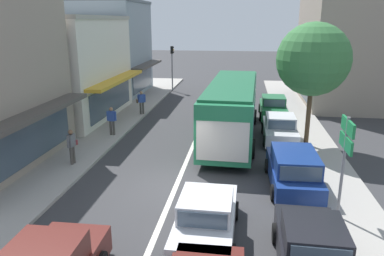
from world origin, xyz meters
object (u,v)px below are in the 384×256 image
object	(u,v)px
pedestrian_with_handbag_near	(72,144)
pedestrian_browsing_midblock	(112,119)
city_bus	(232,106)
pedestrian_far_walker	(141,101)
sedan_behind_bus_near	(206,218)
directional_road_sign	(346,144)
parked_wagon_kerb_second	(293,170)
traffic_light_downstreet	(172,61)
street_tree_right	(313,60)
parked_sedan_kerb_rear	(273,107)
parked_sedan_kerb_front	(312,251)
parked_sedan_kerb_third	(280,129)

from	to	relation	value
pedestrian_with_handbag_near	pedestrian_browsing_midblock	size ratio (longest dim) A/B	1.00
city_bus	pedestrian_far_walker	xyz separation A→B (m)	(-6.44, 4.38, -0.81)
sedan_behind_bus_near	directional_road_sign	bearing A→B (deg)	21.39
sedan_behind_bus_near	parked_wagon_kerb_second	world-z (taller)	parked_wagon_kerb_second
traffic_light_downstreet	street_tree_right	world-z (taller)	street_tree_right
directional_road_sign	pedestrian_with_handbag_near	size ratio (longest dim) A/B	2.21
parked_wagon_kerb_second	parked_sedan_kerb_rear	xyz separation A→B (m)	(0.00, 11.63, -0.08)
city_bus	street_tree_right	distance (m)	4.95
city_bus	pedestrian_browsing_midblock	xyz separation A→B (m)	(-6.80, -0.70, -0.81)
city_bus	traffic_light_downstreet	distance (m)	15.58
parked_sedan_kerb_front	traffic_light_downstreet	xyz separation A→B (m)	(-8.67, 25.87, 2.19)
parked_sedan_kerb_front	directional_road_sign	size ratio (longest dim) A/B	1.17
pedestrian_with_handbag_near	directional_road_sign	bearing A→B (deg)	-16.98
pedestrian_with_handbag_near	pedestrian_browsing_midblock	xyz separation A→B (m)	(0.27, 4.57, -0.00)
parked_wagon_kerb_second	directional_road_sign	xyz separation A→B (m)	(1.21, -2.43, 1.96)
parked_wagon_kerb_second	parked_sedan_kerb_third	distance (m)	6.23
pedestrian_with_handbag_near	pedestrian_browsing_midblock	bearing A→B (deg)	86.59
city_bus	parked_sedan_kerb_front	bearing A→B (deg)	-77.55
traffic_light_downstreet	street_tree_right	size ratio (longest dim) A/B	0.65
parked_wagon_kerb_second	pedestrian_far_walker	xyz separation A→B (m)	(-9.14, 10.58, 0.32)
parked_wagon_kerb_second	street_tree_right	distance (m)	6.67
pedestrian_browsing_midblock	sedan_behind_bus_near	bearing A→B (deg)	-56.29
traffic_light_downstreet	directional_road_sign	size ratio (longest dim) A/B	1.17
pedestrian_far_walker	directional_road_sign	bearing A→B (deg)	-51.49
parked_wagon_kerb_second	directional_road_sign	world-z (taller)	directional_road_sign
parked_sedan_kerb_front	traffic_light_downstreet	bearing A→B (deg)	108.53
parked_sedan_kerb_third	pedestrian_with_handbag_near	distance (m)	11.12
parked_sedan_kerb_third	traffic_light_downstreet	xyz separation A→B (m)	(-8.81, 14.26, 2.19)
city_bus	parked_wagon_kerb_second	world-z (taller)	city_bus
parked_sedan_kerb_front	street_tree_right	distance (m)	11.45
sedan_behind_bus_near	pedestrian_far_walker	size ratio (longest dim) A/B	2.59
parked_wagon_kerb_second	pedestrian_browsing_midblock	size ratio (longest dim) A/B	2.79
parked_wagon_kerb_second	pedestrian_with_handbag_near	xyz separation A→B (m)	(-9.77, 0.92, 0.32)
sedan_behind_bus_near	parked_wagon_kerb_second	bearing A→B (deg)	53.08
city_bus	parked_sedan_kerb_third	distance (m)	2.96
street_tree_right	pedestrian_with_handbag_near	bearing A→B (deg)	-158.60
parked_sedan_kerb_third	pedestrian_far_walker	bearing A→B (deg)	154.52
parked_sedan_kerb_third	traffic_light_downstreet	size ratio (longest dim) A/B	1.00
pedestrian_browsing_midblock	parked_wagon_kerb_second	bearing A→B (deg)	-30.06
parked_sedan_kerb_front	pedestrian_far_walker	distance (m)	18.33
city_bus	pedestrian_browsing_midblock	size ratio (longest dim) A/B	6.71
parked_sedan_kerb_front	pedestrian_browsing_midblock	bearing A→B (deg)	130.70
city_bus	pedestrian_with_handbag_near	size ratio (longest dim) A/B	6.71
directional_road_sign	parked_wagon_kerb_second	bearing A→B (deg)	116.50
sedan_behind_bus_near	parked_wagon_kerb_second	size ratio (longest dim) A/B	0.93
traffic_light_downstreet	parked_wagon_kerb_second	bearing A→B (deg)	-66.73
street_tree_right	pedestrian_with_handbag_near	size ratio (longest dim) A/B	3.97
directional_road_sign	street_tree_right	world-z (taller)	street_tree_right
parked_sedan_kerb_third	directional_road_sign	bearing A→B (deg)	-82.03
pedestrian_with_handbag_near	pedestrian_far_walker	bearing A→B (deg)	86.29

